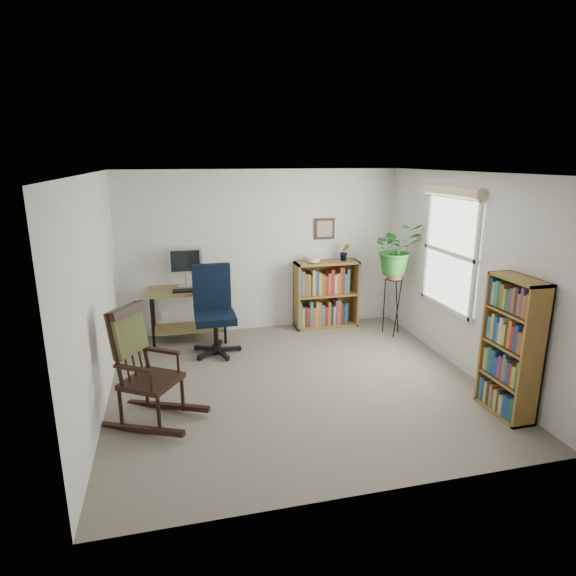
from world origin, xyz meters
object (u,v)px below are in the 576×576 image
object	(u,v)px
desk	(189,315)
rocking_chair	(150,365)
office_chair	(215,311)
tall_bookshelf	(511,347)
low_bookshelf	(326,294)

from	to	relation	value
desk	rocking_chair	distance (m)	2.23
office_chair	tall_bookshelf	distance (m)	3.56
low_bookshelf	tall_bookshelf	size ratio (longest dim) A/B	0.72
office_chair	rocking_chair	size ratio (longest dim) A/B	1.00
rocking_chair	desk	bearing A→B (deg)	21.87
tall_bookshelf	rocking_chair	bearing A→B (deg)	168.95
low_bookshelf	tall_bookshelf	bearing A→B (deg)	-72.12
low_bookshelf	tall_bookshelf	distance (m)	3.14
desk	office_chair	distance (m)	0.71
rocking_chair	tall_bookshelf	xyz separation A→B (m)	(3.51, -0.69, 0.12)
office_chair	low_bookshelf	bearing A→B (deg)	19.02
rocking_chair	tall_bookshelf	world-z (taller)	tall_bookshelf
office_chair	rocking_chair	world-z (taller)	office_chair
desk	tall_bookshelf	world-z (taller)	tall_bookshelf
rocking_chair	office_chair	bearing A→B (deg)	7.39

